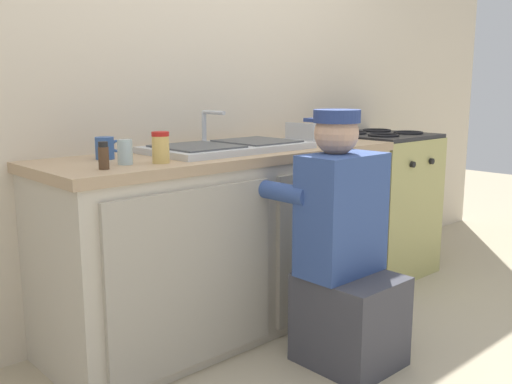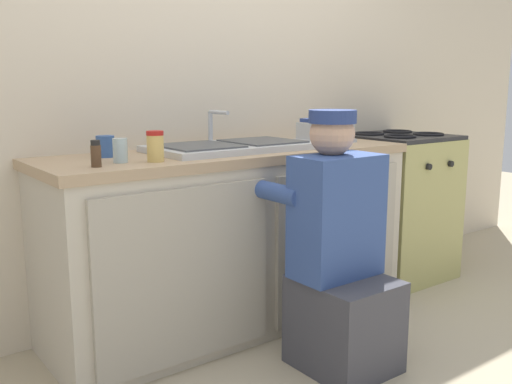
{
  "view_description": "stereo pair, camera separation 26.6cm",
  "coord_description": "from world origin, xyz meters",
  "px_view_note": "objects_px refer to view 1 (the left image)",
  "views": [
    {
      "loc": [
        -1.77,
        -1.83,
        1.21
      ],
      "look_at": [
        0.0,
        0.1,
        0.71
      ],
      "focal_mm": 40.0,
      "sensor_mm": 36.0,
      "label": 1
    },
    {
      "loc": [
        -1.57,
        -2.0,
        1.21
      ],
      "look_at": [
        0.0,
        0.1,
        0.71
      ],
      "focal_mm": 40.0,
      "sensor_mm": 36.0,
      "label": 2
    }
  ],
  "objects_px": {
    "stove_range": "(377,203)",
    "condiment_jar": "(161,147)",
    "dish_rack_tray": "(314,137)",
    "spice_bottle_pepper": "(104,156)",
    "plumber_person": "(344,260)",
    "sink_double_basin": "(228,147)",
    "coffee_mug": "(105,148)",
    "water_glass": "(125,152)"
  },
  "relations": [
    {
      "from": "dish_rack_tray",
      "to": "spice_bottle_pepper",
      "type": "relative_size",
      "value": 2.67
    },
    {
      "from": "dish_rack_tray",
      "to": "condiment_jar",
      "type": "relative_size",
      "value": 2.19
    },
    {
      "from": "plumber_person",
      "to": "condiment_jar",
      "type": "relative_size",
      "value": 8.63
    },
    {
      "from": "stove_range",
      "to": "water_glass",
      "type": "distance_m",
      "value": 1.94
    },
    {
      "from": "plumber_person",
      "to": "dish_rack_tray",
      "type": "bearing_deg",
      "value": 51.04
    },
    {
      "from": "coffee_mug",
      "to": "water_glass",
      "type": "height_order",
      "value": "water_glass"
    },
    {
      "from": "plumber_person",
      "to": "coffee_mug",
      "type": "xyz_separation_m",
      "value": [
        -0.71,
        0.75,
        0.48
      ]
    },
    {
      "from": "sink_double_basin",
      "to": "dish_rack_tray",
      "type": "xyz_separation_m",
      "value": [
        0.64,
        0.01,
        0.01
      ]
    },
    {
      "from": "sink_double_basin",
      "to": "spice_bottle_pepper",
      "type": "height_order",
      "value": "sink_double_basin"
    },
    {
      "from": "dish_rack_tray",
      "to": "coffee_mug",
      "type": "relative_size",
      "value": 2.22
    },
    {
      "from": "water_glass",
      "to": "spice_bottle_pepper",
      "type": "xyz_separation_m",
      "value": [
        -0.13,
        -0.06,
        0.0
      ]
    },
    {
      "from": "plumber_person",
      "to": "dish_rack_tray",
      "type": "distance_m",
      "value": 0.96
    },
    {
      "from": "sink_double_basin",
      "to": "dish_rack_tray",
      "type": "bearing_deg",
      "value": 1.01
    },
    {
      "from": "dish_rack_tray",
      "to": "water_glass",
      "type": "distance_m",
      "value": 1.27
    },
    {
      "from": "stove_range",
      "to": "condiment_jar",
      "type": "xyz_separation_m",
      "value": [
        -1.75,
        -0.16,
        0.5
      ]
    },
    {
      "from": "spice_bottle_pepper",
      "to": "dish_rack_tray",
      "type": "bearing_deg",
      "value": 7.27
    },
    {
      "from": "plumber_person",
      "to": "water_glass",
      "type": "height_order",
      "value": "plumber_person"
    },
    {
      "from": "sink_double_basin",
      "to": "coffee_mug",
      "type": "distance_m",
      "value": 0.61
    },
    {
      "from": "sink_double_basin",
      "to": "spice_bottle_pepper",
      "type": "distance_m",
      "value": 0.77
    },
    {
      "from": "stove_range",
      "to": "dish_rack_tray",
      "type": "xyz_separation_m",
      "value": [
        -0.61,
        0.01,
        0.46
      ]
    },
    {
      "from": "sink_double_basin",
      "to": "coffee_mug",
      "type": "height_order",
      "value": "sink_double_basin"
    },
    {
      "from": "coffee_mug",
      "to": "water_glass",
      "type": "relative_size",
      "value": 1.26
    },
    {
      "from": "water_glass",
      "to": "dish_rack_tray",
      "type": "bearing_deg",
      "value": 5.11
    },
    {
      "from": "coffee_mug",
      "to": "spice_bottle_pepper",
      "type": "distance_m",
      "value": 0.32
    },
    {
      "from": "sink_double_basin",
      "to": "dish_rack_tray",
      "type": "distance_m",
      "value": 0.64
    },
    {
      "from": "dish_rack_tray",
      "to": "condiment_jar",
      "type": "height_order",
      "value": "condiment_jar"
    },
    {
      "from": "coffee_mug",
      "to": "spice_bottle_pepper",
      "type": "bearing_deg",
      "value": -119.27
    },
    {
      "from": "plumber_person",
      "to": "coffee_mug",
      "type": "relative_size",
      "value": 8.76
    },
    {
      "from": "spice_bottle_pepper",
      "to": "stove_range",
      "type": "bearing_deg",
      "value": 4.68
    },
    {
      "from": "water_glass",
      "to": "condiment_jar",
      "type": "bearing_deg",
      "value": -25.19
    },
    {
      "from": "stove_range",
      "to": "water_glass",
      "type": "bearing_deg",
      "value": -176.96
    },
    {
      "from": "condiment_jar",
      "to": "coffee_mug",
      "type": "bearing_deg",
      "value": 110.89
    },
    {
      "from": "water_glass",
      "to": "sink_double_basin",
      "type": "bearing_deg",
      "value": 9.29
    },
    {
      "from": "spice_bottle_pepper",
      "to": "plumber_person",
      "type": "bearing_deg",
      "value": -29.13
    },
    {
      "from": "plumber_person",
      "to": "sink_double_basin",
      "type": "bearing_deg",
      "value": 99.68
    },
    {
      "from": "plumber_person",
      "to": "spice_bottle_pepper",
      "type": "distance_m",
      "value": 1.1
    },
    {
      "from": "sink_double_basin",
      "to": "water_glass",
      "type": "bearing_deg",
      "value": -170.71
    },
    {
      "from": "spice_bottle_pepper",
      "to": "condiment_jar",
      "type": "bearing_deg",
      "value": 0.89
    },
    {
      "from": "dish_rack_tray",
      "to": "plumber_person",
      "type": "bearing_deg",
      "value": -128.96
    },
    {
      "from": "sink_double_basin",
      "to": "spice_bottle_pepper",
      "type": "relative_size",
      "value": 7.62
    },
    {
      "from": "coffee_mug",
      "to": "water_glass",
      "type": "xyz_separation_m",
      "value": [
        -0.03,
        -0.21,
        0.0
      ]
    },
    {
      "from": "stove_range",
      "to": "condiment_jar",
      "type": "distance_m",
      "value": 1.82
    }
  ]
}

